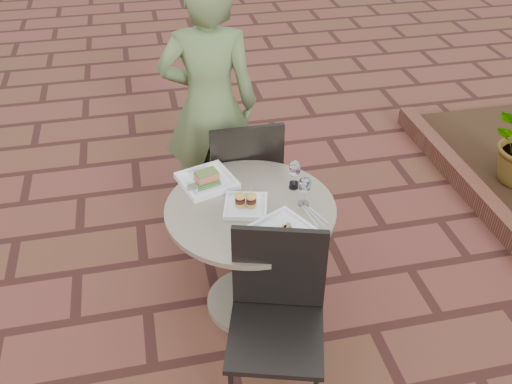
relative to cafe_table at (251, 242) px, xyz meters
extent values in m
plane|color=#5B2924|center=(0.23, 0.08, -0.48)|extent=(60.00, 60.00, 0.00)
cylinder|color=gray|center=(0.00, 0.00, -0.46)|extent=(0.52, 0.52, 0.04)
cylinder|color=gray|center=(0.00, 0.00, -0.13)|extent=(0.08, 0.08, 0.70)
cylinder|color=tan|center=(0.00, 0.00, 0.23)|extent=(0.90, 0.90, 0.03)
cube|color=black|center=(0.08, 0.68, -0.03)|extent=(0.44, 0.44, 0.03)
cube|color=black|center=(0.08, 0.48, 0.22)|extent=(0.44, 0.03, 0.46)
cylinder|color=black|center=(0.27, 0.87, -0.26)|extent=(0.02, 0.02, 0.44)
cylinder|color=black|center=(-0.11, 0.87, -0.26)|extent=(0.02, 0.02, 0.44)
cylinder|color=black|center=(0.27, 0.49, -0.26)|extent=(0.02, 0.02, 0.44)
cylinder|color=black|center=(-0.11, 0.49, -0.26)|extent=(0.02, 0.02, 0.44)
cube|color=black|center=(-0.02, -0.64, -0.03)|extent=(0.55, 0.55, 0.03)
cube|color=black|center=(0.04, -0.45, 0.22)|extent=(0.43, 0.16, 0.46)
cylinder|color=black|center=(-0.14, -0.40, -0.26)|extent=(0.02, 0.02, 0.44)
cylinder|color=black|center=(0.22, -0.51, -0.26)|extent=(0.02, 0.02, 0.44)
imported|color=#566C3B|center=(-0.07, 0.92, 0.37)|extent=(0.67, 0.49, 1.71)
cube|color=white|center=(-0.19, 0.26, 0.25)|extent=(0.35, 0.35, 0.01)
cube|color=#CF6D49|center=(-0.19, 0.26, 0.29)|extent=(0.14, 0.11, 0.04)
cube|color=#50642D|center=(-0.19, 0.26, 0.32)|extent=(0.13, 0.10, 0.01)
cube|color=white|center=(-0.03, -0.01, 0.25)|extent=(0.27, 0.27, 0.01)
cube|color=white|center=(0.11, -0.24, 0.25)|extent=(0.35, 0.35, 0.01)
ellipsoid|color=#C75179|center=(0.07, -0.31, 0.27)|extent=(0.05, 0.04, 0.02)
cylinder|color=white|center=(0.28, -0.03, 0.25)|extent=(0.06, 0.06, 0.00)
cylinder|color=white|center=(0.28, -0.03, 0.29)|extent=(0.01, 0.01, 0.07)
ellipsoid|color=white|center=(0.28, -0.03, 0.37)|extent=(0.07, 0.07, 0.09)
cylinder|color=white|center=(0.28, -0.03, 0.36)|extent=(0.06, 0.06, 0.04)
cylinder|color=white|center=(0.27, 0.12, 0.25)|extent=(0.05, 0.05, 0.00)
cylinder|color=white|center=(0.27, 0.12, 0.28)|extent=(0.01, 0.01, 0.07)
ellipsoid|color=white|center=(0.27, 0.12, 0.36)|extent=(0.06, 0.06, 0.08)
cylinder|color=white|center=(0.28, 0.16, 0.25)|extent=(0.05, 0.05, 0.00)
cylinder|color=white|center=(0.28, 0.16, 0.28)|extent=(0.01, 0.01, 0.06)
ellipsoid|color=white|center=(0.28, 0.16, 0.35)|extent=(0.06, 0.06, 0.08)
cylinder|color=silver|center=(-0.28, 0.18, 0.27)|extent=(0.06, 0.06, 0.05)
cube|color=brown|center=(1.83, 0.38, -0.41)|extent=(0.12, 3.00, 0.15)
camera|label=1|loc=(-0.48, -2.32, 2.06)|focal=40.00mm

